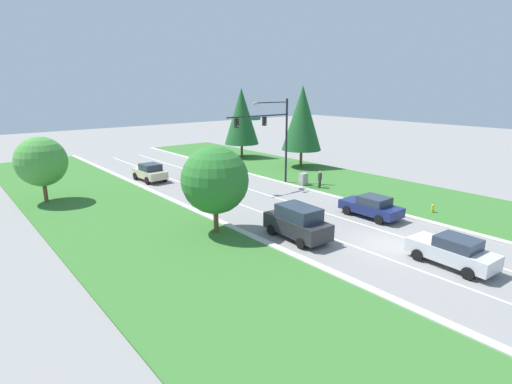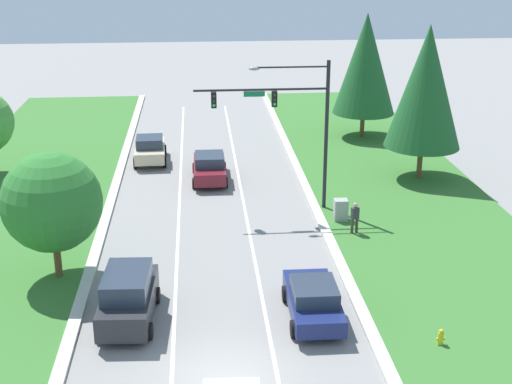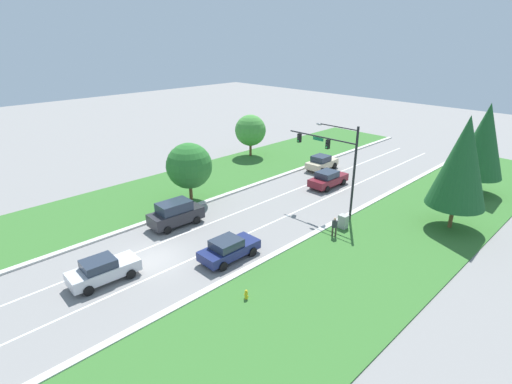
% 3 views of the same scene
% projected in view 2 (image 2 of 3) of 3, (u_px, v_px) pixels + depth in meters
% --- Properties ---
extents(ground_plane, '(160.00, 160.00, 0.00)m').
position_uv_depth(ground_plane, '(225.00, 379.00, 24.24)').
color(ground_plane, gray).
extents(curb_strip_right, '(0.50, 90.00, 0.15)m').
position_uv_depth(curb_strip_right, '(388.00, 368.00, 24.67)').
color(curb_strip_right, beige).
rests_on(curb_strip_right, ground_plane).
extents(lane_stripe_inner_left, '(0.14, 81.00, 0.01)m').
position_uv_depth(lane_stripe_inner_left, '(172.00, 381.00, 24.10)').
color(lane_stripe_inner_left, white).
rests_on(lane_stripe_inner_left, ground_plane).
extents(lane_stripe_inner_right, '(0.14, 81.00, 0.01)m').
position_uv_depth(lane_stripe_inner_right, '(277.00, 376.00, 24.39)').
color(lane_stripe_inner_right, white).
rests_on(lane_stripe_inner_right, ground_plane).
extents(traffic_signal_mast, '(7.07, 0.41, 8.15)m').
position_uv_depth(traffic_signal_mast, '(290.00, 114.00, 37.21)').
color(traffic_signal_mast, black).
rests_on(traffic_signal_mast, ground_plane).
extents(charcoal_suv, '(2.28, 4.62, 2.12)m').
position_uv_depth(charcoal_suv, '(128.00, 296.00, 27.50)').
color(charcoal_suv, '#28282D').
rests_on(charcoal_suv, ground_plane).
extents(navy_sedan, '(2.12, 4.49, 1.59)m').
position_uv_depth(navy_sedan, '(313.00, 300.00, 27.79)').
color(navy_sedan, navy).
rests_on(navy_sedan, ground_plane).
extents(burgundy_sedan, '(2.14, 4.71, 1.71)m').
position_uv_depth(burgundy_sedan, '(209.00, 167.00, 43.38)').
color(burgundy_sedan, maroon).
rests_on(burgundy_sedan, ground_plane).
extents(champagne_sedan, '(2.20, 4.28, 1.76)m').
position_uv_depth(champagne_sedan, '(150.00, 149.00, 46.84)').
color(champagne_sedan, beige).
rests_on(champagne_sedan, ground_plane).
extents(utility_cabinet, '(0.70, 0.60, 1.21)m').
position_uv_depth(utility_cabinet, '(341.00, 210.00, 37.28)').
color(utility_cabinet, '#9E9E99').
rests_on(utility_cabinet, ground_plane).
extents(pedestrian, '(0.43, 0.32, 1.69)m').
position_uv_depth(pedestrian, '(355.00, 217.00, 35.54)').
color(pedestrian, '#42382D').
rests_on(pedestrian, ground_plane).
extents(fire_hydrant, '(0.34, 0.20, 0.70)m').
position_uv_depth(fire_hydrant, '(441.00, 338.00, 26.04)').
color(fire_hydrant, gold).
rests_on(fire_hydrant, ground_plane).
extents(conifer_near_right_tree, '(4.49, 4.49, 9.06)m').
position_uv_depth(conifer_near_right_tree, '(365.00, 64.00, 50.99)').
color(conifer_near_right_tree, brown).
rests_on(conifer_near_right_tree, ground_plane).
extents(conifer_far_right_tree, '(4.55, 4.55, 9.37)m').
position_uv_depth(conifer_far_right_tree, '(426.00, 87.00, 42.01)').
color(conifer_far_right_tree, brown).
rests_on(conifer_far_right_tree, ground_plane).
extents(oak_far_left_tree, '(4.30, 4.30, 5.69)m').
position_uv_depth(oak_far_left_tree, '(52.00, 202.00, 30.16)').
color(oak_far_left_tree, brown).
rests_on(oak_far_left_tree, ground_plane).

